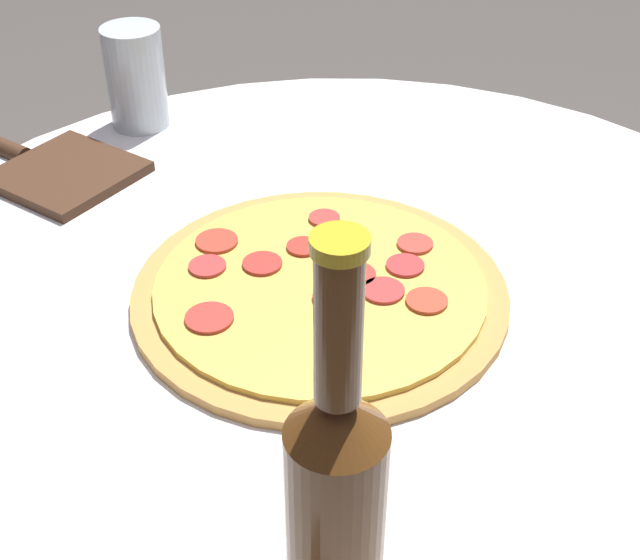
{
  "coord_description": "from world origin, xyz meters",
  "views": [
    {
      "loc": [
        0.64,
        0.17,
        1.19
      ],
      "look_at": [
        0.01,
        -0.03,
        0.71
      ],
      "focal_mm": 50.0,
      "sensor_mm": 36.0,
      "label": 1
    }
  ],
  "objects_px": {
    "pizza": "(320,290)",
    "beer_bottle": "(336,490)",
    "drinking_glass": "(136,77)",
    "pizza_paddle": "(45,165)"
  },
  "relations": [
    {
      "from": "beer_bottle",
      "to": "pizza_paddle",
      "type": "bearing_deg",
      "value": -132.27
    },
    {
      "from": "pizza",
      "to": "pizza_paddle",
      "type": "xyz_separation_m",
      "value": [
        -0.14,
        -0.37,
        -0.0
      ]
    },
    {
      "from": "pizza",
      "to": "beer_bottle",
      "type": "relative_size",
      "value": 1.26
    },
    {
      "from": "beer_bottle",
      "to": "pizza_paddle",
      "type": "height_order",
      "value": "beer_bottle"
    },
    {
      "from": "pizza_paddle",
      "to": "beer_bottle",
      "type": "bearing_deg",
      "value": 154.92
    },
    {
      "from": "beer_bottle",
      "to": "drinking_glass",
      "type": "relative_size",
      "value": 2.24
    },
    {
      "from": "pizza",
      "to": "pizza_paddle",
      "type": "bearing_deg",
      "value": -109.89
    },
    {
      "from": "pizza",
      "to": "beer_bottle",
      "type": "distance_m",
      "value": 0.33
    },
    {
      "from": "pizza",
      "to": "drinking_glass",
      "type": "xyz_separation_m",
      "value": [
        -0.27,
        -0.32,
        0.05
      ]
    },
    {
      "from": "beer_bottle",
      "to": "pizza_paddle",
      "type": "distance_m",
      "value": 0.65
    }
  ]
}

